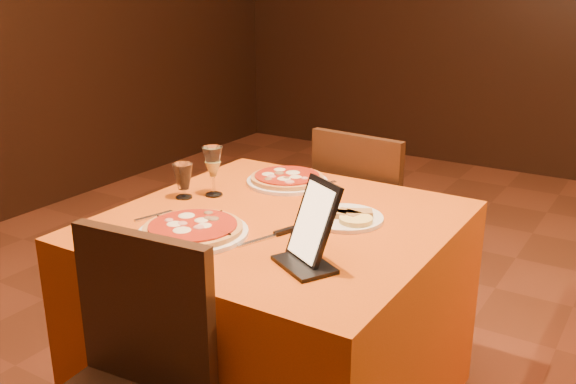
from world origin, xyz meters
The scene contains 11 objects.
main_table centered at (-0.43, -0.08, 0.38)m, with size 1.10×1.10×0.75m, color #B5480B.
chair_main_far centered at (-0.43, 0.73, 0.46)m, with size 0.42×0.42×0.91m, color black, non-canonical shape.
pizza_near centered at (-0.59, -0.34, 0.77)m, with size 0.35×0.35×0.03m.
pizza_far centered at (-0.61, 0.27, 0.77)m, with size 0.32×0.32×0.03m.
cutlet_dish centered at (-0.24, 0.03, 0.76)m, with size 0.26×0.26×0.03m.
wine_glass centered at (-0.77, 0.00, 0.84)m, with size 0.08×0.08×0.19m, color #C8CC74, non-canonical shape.
water_glass centered at (-0.84, -0.08, 0.81)m, with size 0.06×0.06×0.13m, color white, non-canonical shape.
tablet centered at (-0.17, -0.30, 0.87)m, with size 0.16×0.01×0.24m, color black.
knife centered at (-0.37, -0.25, 0.75)m, with size 0.19×0.02×0.01m, color silver.
fork_near centered at (-0.80, -0.29, 0.75)m, with size 0.14×0.02×0.01m, color silver.
fork_far centered at (-0.48, 0.31, 0.75)m, with size 0.15×0.02×0.01m, color silver.
Camera 1 is at (0.66, -1.77, 1.53)m, focal length 40.00 mm.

